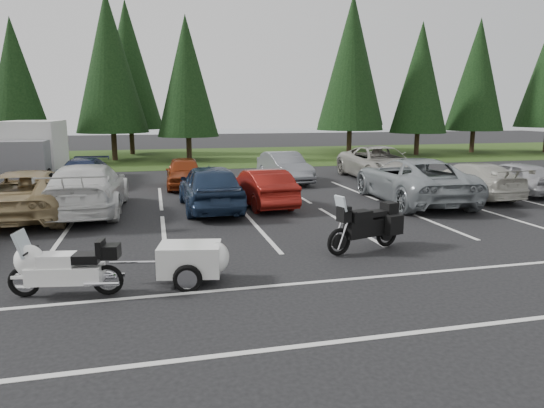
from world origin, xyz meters
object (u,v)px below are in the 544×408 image
(box_truck, at_px, (30,153))
(car_far_3, at_px, (284,167))
(car_near_5, at_px, (262,187))
(car_near_8, at_px, (514,177))
(cargo_trailer, at_px, (190,263))
(adventure_motorcycle, at_px, (364,222))
(car_far_1, at_px, (82,175))
(car_near_2, at_px, (31,194))
(car_near_6, at_px, (412,180))
(car_far_4, at_px, (380,163))
(car_near_4, at_px, (210,187))
(car_near_7, at_px, (470,180))
(touring_motorcycle, at_px, (65,263))
(car_near_3, at_px, (88,188))
(car_far_2, at_px, (184,172))

(box_truck, xyz_separation_m, car_far_3, (11.68, -2.44, -0.74))
(car_near_5, bearing_deg, car_far_3, -118.35)
(car_near_8, xyz_separation_m, cargo_trailer, (-13.83, -7.58, -0.27))
(adventure_motorcycle, bearing_deg, car_far_1, 107.38)
(box_truck, height_order, cargo_trailer, box_truck)
(car_near_2, distance_m, cargo_trailer, 8.59)
(car_near_6, relative_size, car_far_3, 1.39)
(car_near_5, bearing_deg, adventure_motorcycle, 94.85)
(car_near_8, bearing_deg, car_near_5, -2.16)
(car_near_5, xyz_separation_m, car_far_1, (-6.79, 5.31, -0.01))
(car_far_4, xyz_separation_m, adventure_motorcycle, (-5.98, -11.38, -0.08))
(car_near_4, bearing_deg, car_far_4, -150.04)
(car_far_3, bearing_deg, car_near_5, -117.57)
(cargo_trailer, bearing_deg, car_near_8, 39.74)
(car_near_5, relative_size, car_near_7, 0.85)
(car_far_3, bearing_deg, box_truck, 163.40)
(car_far_3, xyz_separation_m, touring_motorcycle, (-7.73, -13.15, -0.08))
(car_near_4, relative_size, car_near_5, 1.17)
(car_far_1, bearing_deg, car_near_4, -43.94)
(car_near_2, relative_size, car_far_1, 1.22)
(car_far_1, xyz_separation_m, touring_motorcycle, (1.37, -12.96, -0.02))
(car_near_3, distance_m, car_far_1, 5.26)
(touring_motorcycle, relative_size, cargo_trailer, 1.32)
(car_far_2, bearing_deg, car_far_1, 177.72)
(car_near_5, distance_m, adventure_motorcycle, 6.33)
(car_far_4, bearing_deg, adventure_motorcycle, -116.09)
(car_near_4, bearing_deg, box_truck, -48.99)
(car_far_4, relative_size, cargo_trailer, 3.37)
(car_near_8, relative_size, touring_motorcycle, 1.72)
(car_far_4, relative_size, touring_motorcycle, 2.55)
(car_near_3, bearing_deg, car_far_2, -124.43)
(car_near_7, bearing_deg, car_near_6, 4.61)
(car_near_3, relative_size, adventure_motorcycle, 2.38)
(box_truck, height_order, car_near_2, box_truck)
(car_near_5, bearing_deg, car_near_4, 3.29)
(car_near_7, height_order, touring_motorcycle, car_near_7)
(car_far_2, distance_m, touring_motorcycle, 12.97)
(car_far_3, bearing_deg, car_near_6, -66.42)
(car_near_8, relative_size, car_far_4, 0.67)
(car_near_8, xyz_separation_m, car_far_1, (-17.49, 5.19, -0.02))
(car_near_2, xyz_separation_m, car_near_6, (13.23, -0.47, 0.07))
(car_near_5, xyz_separation_m, cargo_trailer, (-3.14, -7.46, -0.26))
(car_near_4, xyz_separation_m, car_near_8, (12.60, 0.42, -0.13))
(car_far_3, bearing_deg, car_near_7, -48.40)
(car_near_2, height_order, cargo_trailer, car_near_2)
(car_far_2, xyz_separation_m, touring_motorcycle, (-2.97, -12.62, -0.04))
(car_near_5, relative_size, car_far_2, 1.02)
(car_near_5, distance_m, car_far_2, 5.55)
(box_truck, distance_m, car_near_3, 8.56)
(car_near_4, bearing_deg, car_near_2, -2.71)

